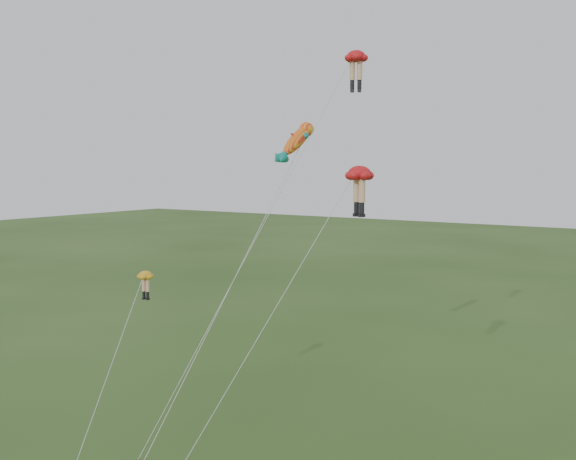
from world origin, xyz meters
The scene contains 4 objects.
legs_kite_red_high centered at (4.09, 10.13, 20.56)m, with size 8.01×11.01×21.53m.
legs_kite_red_mid centered at (6.04, 7.11, 14.45)m, with size 6.35×10.05×15.22m.
legs_kite_yellow centered at (-5.28, 3.27, 8.59)m, with size 2.47×7.71×9.36m.
fish_kite centered at (0.97, 9.47, 16.63)m, with size 3.03×12.81×17.98m.
Camera 1 is at (20.84, -21.63, 15.12)m, focal length 40.00 mm.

